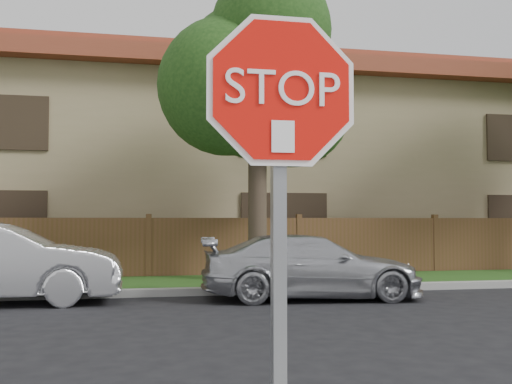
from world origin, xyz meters
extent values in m
cube|color=gray|center=(0.00, 8.15, 0.07)|extent=(70.00, 0.30, 0.15)
cube|color=#1E4714|center=(0.00, 9.80, 0.06)|extent=(70.00, 3.00, 0.12)
cube|color=brown|center=(0.00, 11.40, 0.80)|extent=(70.00, 0.12, 1.60)
cube|color=tan|center=(0.00, 17.00, 3.00)|extent=(34.00, 8.00, 6.00)
cube|color=brown|center=(0.00, 17.00, 6.25)|extent=(35.20, 9.20, 0.50)
cube|color=brown|center=(0.00, 17.00, 6.85)|extent=(33.00, 5.50, 0.70)
cylinder|color=#382B21|center=(2.50, 9.70, 1.96)|extent=(0.44, 0.44, 3.92)
sphere|color=#183B12|center=(2.50, 9.70, 4.90)|extent=(3.80, 3.80, 3.80)
sphere|color=#183B12|center=(3.40, 10.00, 4.34)|extent=(3.00, 3.00, 3.00)
sphere|color=#183B12|center=(1.70, 9.30, 4.62)|extent=(3.20, 3.20, 3.20)
sphere|color=#183B12|center=(2.70, 9.10, 5.95)|extent=(2.80, 2.80, 2.80)
cube|color=gray|center=(0.29, -1.44, 1.25)|extent=(0.06, 0.06, 2.30)
cylinder|color=white|center=(0.29, -1.50, 2.15)|extent=(1.01, 0.02, 1.01)
cylinder|color=red|center=(0.29, -1.51, 2.15)|extent=(0.93, 0.02, 0.93)
cube|color=white|center=(0.29, -1.53, 1.93)|extent=(0.11, 0.00, 0.15)
imported|color=#B7B9BF|center=(3.04, 7.10, 0.63)|extent=(4.47, 2.15, 1.25)
camera|label=1|loc=(-0.39, -4.21, 1.54)|focal=42.00mm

